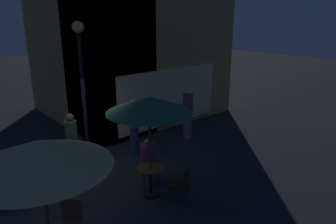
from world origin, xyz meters
name	(u,v)px	position (x,y,z in m)	size (l,w,h in m)	color
ground_plane	(87,178)	(0.00, 0.00, 0.00)	(60.00, 60.00, 0.00)	#212328
cafe_building	(120,17)	(3.58, 3.61, 4.12)	(6.64, 6.30, 8.24)	tan
street_lamp_near_corner	(81,68)	(0.53, 0.91, 2.79)	(0.31, 0.31, 4.03)	black
menu_sandwich_board	(15,186)	(-1.77, 0.01, 0.45)	(0.80, 0.76, 0.87)	black
cafe_table_1	(151,177)	(0.77, -1.77, 0.49)	(0.63, 0.63, 0.73)	black
patio_umbrella_0	(39,154)	(-1.95, -2.62, 2.20)	(2.17, 2.17, 2.43)	black
patio_umbrella_1	(149,105)	(0.77, -1.77, 2.26)	(1.95, 1.95, 2.46)	black
cafe_chair_0	(70,218)	(-1.37, -2.04, 0.53)	(0.58, 0.58, 0.87)	brown
cafe_chair_1	(182,181)	(1.16, -2.45, 0.52)	(0.57, 0.57, 0.87)	black
cafe_chair_2	(148,158)	(1.22, -1.09, 0.60)	(0.53, 0.53, 1.00)	brown
patron_seated_0	(148,158)	(1.14, -1.21, 0.67)	(0.52, 0.56, 1.18)	#61336E
patron_standing_1	(72,143)	(-0.07, 0.60, 0.86)	(0.32, 0.32, 1.69)	#593663
patron_standing_2	(134,128)	(1.80, 0.35, 0.91)	(0.31, 0.31, 1.79)	navy
patron_standing_3	(188,113)	(4.08, 0.32, 0.92)	(0.34, 0.34, 1.82)	#7F6962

